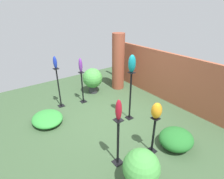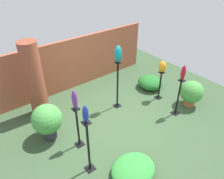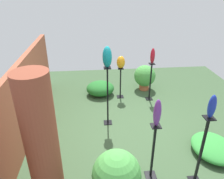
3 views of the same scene
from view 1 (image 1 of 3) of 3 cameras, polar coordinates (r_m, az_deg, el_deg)
The scene contains 17 objects.
ground_plane at distance 5.46m, azimuth 0.34°, elevation -8.98°, with size 8.00×8.00×0.00m, color #385133.
brick_wall_back at distance 6.48m, azimuth 16.24°, elevation 4.31°, with size 5.60×0.12×1.71m, color #9E5138.
brick_pillar at distance 6.98m, azimuth 2.03°, elevation 8.98°, with size 0.49×0.49×2.21m, color brown.
pedestal_amber at distance 4.19m, azimuth 13.30°, elevation -14.84°, with size 0.20×0.20×0.94m.
pedestal_teal at distance 5.09m, azimuth 5.97°, elevation -2.84°, with size 0.20×0.20×1.48m.
pedestal_ruby at distance 3.78m, azimuth 1.95°, elevation -17.48°, with size 0.20×0.20×1.13m.
pedestal_violet at distance 6.12m, azimuth -9.63°, elevation 0.22°, with size 0.20×0.20×1.12m.
pedestal_cobalt at distance 5.98m, azimuth -16.92°, elevation -0.04°, with size 0.20×0.20×1.35m.
art_vase_amber at distance 3.78m, azimuth 14.36°, elevation -6.72°, with size 0.22×0.24×0.37m, color orange.
art_vase_teal at distance 4.69m, azimuth 6.54°, elevation 8.39°, with size 0.20×0.21×0.48m, color #0F727A.
art_vase_ruby at distance 3.26m, azimuth 2.17°, elevation -6.71°, with size 0.13×0.13×0.44m, color maroon.
art_vase_violet at distance 5.82m, azimuth -10.24°, elevation 7.80°, with size 0.13×0.12×0.48m, color #6B2D8C.
art_vase_cobalt at distance 5.66m, azimuth -18.11°, elevation 8.40°, with size 0.12×0.12×0.39m, color #192D9E.
potted_plant_mid_left at distance 3.49m, azimuth 9.51°, elevation -24.05°, with size 0.68×0.68×0.82m.
potted_plant_front_left at distance 6.76m, azimuth -6.35°, elevation 3.48°, with size 0.75×0.75×0.98m.
foliage_bed_east at distance 4.62m, azimuth 20.19°, elevation -14.87°, with size 0.78×0.86×0.42m, color #236B28.
foliage_bed_west at distance 5.49m, azimuth -20.36°, elevation -8.87°, with size 1.00×0.85×0.27m, color #338C38.
Camera 1 is at (3.59, -2.70, 3.09)m, focal length 28.00 mm.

